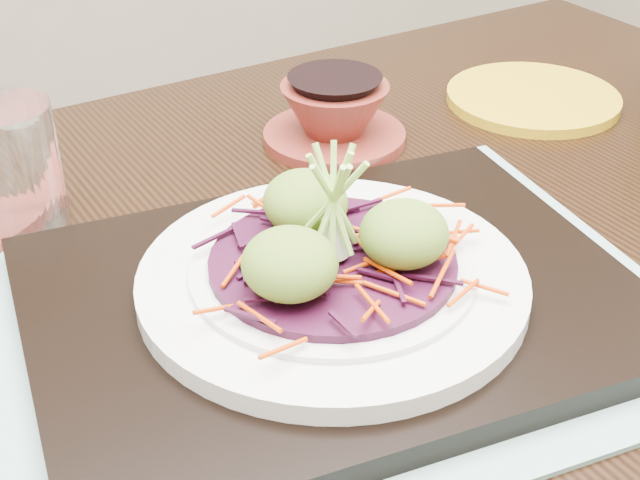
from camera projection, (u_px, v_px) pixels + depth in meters
name	position (u px, v px, depth m)	size (l,w,h in m)	color
dining_table	(332.00, 405.00, 0.71)	(1.40, 1.01, 0.82)	black
placemat	(332.00, 313.00, 0.63)	(0.48, 0.38, 0.00)	#88AFA7
serving_tray	(332.00, 300.00, 0.63)	(0.42, 0.31, 0.02)	black
white_plate	(332.00, 278.00, 0.62)	(0.27, 0.27, 0.02)	silver
cabbage_bed	(333.00, 262.00, 0.61)	(0.17, 0.17, 0.01)	#3A0B22
carrot_julienne	(333.00, 252.00, 0.61)	(0.21, 0.21, 0.01)	#C63703
guacamole_scoops	(333.00, 233.00, 0.60)	(0.15, 0.13, 0.05)	#5A8527
scallion_garnish	(333.00, 205.00, 0.59)	(0.06, 0.06, 0.09)	#93C54E
water_glass	(13.00, 168.00, 0.71)	(0.07, 0.07, 0.11)	white
terracotta_bowl_set	(335.00, 116.00, 0.86)	(0.15, 0.15, 0.06)	maroon
yellow_plate	(533.00, 98.00, 0.95)	(0.18, 0.18, 0.01)	#BE9115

